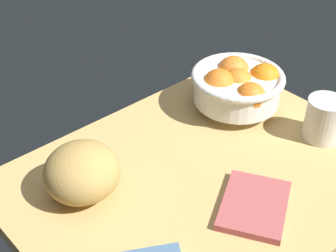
{
  "coord_description": "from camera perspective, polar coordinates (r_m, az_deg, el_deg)",
  "views": [
    {
      "loc": [
        52.69,
        49.4,
        63.31
      ],
      "look_at": [
        -0.35,
        -10.33,
        5.0
      ],
      "focal_mm": 54.04,
      "sensor_mm": 36.0,
      "label": 1
    }
  ],
  "objects": [
    {
      "name": "ground_plane",
      "position": [
        0.97,
        3.92,
        -5.88
      ],
      "size": [
        70.27,
        54.11,
        3.0
      ],
      "primitive_type": "cube",
      "color": "tan"
    },
    {
      "name": "napkin_folded",
      "position": [
        0.9,
        9.86,
        -8.69
      ],
      "size": [
        18.05,
        16.8,
        1.34
      ],
      "primitive_type": "cube",
      "rotation": [
        0.0,
        0.0,
        0.53
      ],
      "color": "#AF504F",
      "rests_on": "ground"
    },
    {
      "name": "fruit_bowl",
      "position": [
        1.11,
        7.91,
        4.59
      ],
      "size": [
        20.22,
        20.22,
        10.53
      ],
      "color": "white",
      "rests_on": "ground"
    },
    {
      "name": "mug",
      "position": [
        1.07,
        17.35,
        0.8
      ],
      "size": [
        11.91,
        7.68,
        8.93
      ],
      "color": "silver",
      "rests_on": "ground"
    },
    {
      "name": "bread_loaf",
      "position": [
        0.9,
        -9.66,
        -5.12
      ],
      "size": [
        18.63,
        18.46,
        9.94
      ],
      "primitive_type": "ellipsoid",
      "rotation": [
        0.0,
        0.0,
        3.64
      ],
      "color": "tan",
      "rests_on": "ground"
    }
  ]
}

